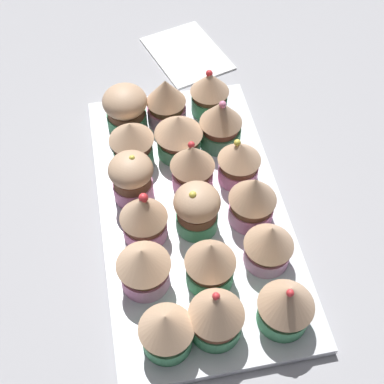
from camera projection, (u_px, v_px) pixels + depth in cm
name	position (u px, v px, depth cm)	size (l,w,h in cm)	color
ground_plane	(192.00, 218.00, 70.31)	(180.00, 180.00, 3.00)	#9E9EA3
baking_tray	(192.00, 209.00, 68.64)	(43.80, 23.76, 1.20)	silver
cupcake_0	(126.00, 108.00, 74.05)	(6.32, 6.32, 6.97)	#4C9E6B
cupcake_1	(132.00, 141.00, 70.09)	(6.07, 6.07, 7.00)	#4C9E6B
cupcake_2	(132.00, 178.00, 66.16)	(5.68, 5.68, 7.50)	pink
cupcake_3	(144.00, 217.00, 62.67)	(5.86, 5.86, 7.47)	pink
cupcake_4	(144.00, 266.00, 58.60)	(6.25, 6.25, 7.02)	pink
cupcake_5	(166.00, 329.00, 54.21)	(5.93, 5.93, 6.81)	#4C9E6B
cupcake_6	(166.00, 101.00, 74.60)	(5.71, 5.71, 7.60)	pink
cupcake_7	(181.00, 134.00, 71.05)	(6.65, 6.65, 6.86)	#4C9E6B
cupcake_8	(192.00, 166.00, 67.26)	(5.82, 5.82, 7.73)	pink
cupcake_9	(195.00, 209.00, 63.36)	(5.71, 5.71, 7.39)	#4C9E6B
cupcake_10	(214.00, 262.00, 58.69)	(5.88, 5.88, 7.56)	#4C9E6B
cupcake_11	(216.00, 314.00, 54.88)	(6.08, 6.08, 7.89)	#4C9E6B
cupcake_12	(210.00, 92.00, 76.02)	(5.70, 5.70, 7.36)	#4C9E6B
cupcake_13	(221.00, 123.00, 71.92)	(5.91, 5.91, 8.00)	#4C9E6B
cupcake_14	(239.00, 161.00, 68.26)	(5.69, 5.69, 7.01)	pink
cupcake_15	(253.00, 199.00, 63.89)	(5.94, 5.94, 7.77)	pink
cupcake_16	(269.00, 244.00, 60.54)	(5.89, 5.89, 6.80)	pink
cupcake_17	(286.00, 304.00, 55.59)	(6.21, 6.21, 7.74)	#4C9E6B
napkin	(187.00, 53.00, 88.65)	(14.65, 10.94, 0.60)	white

